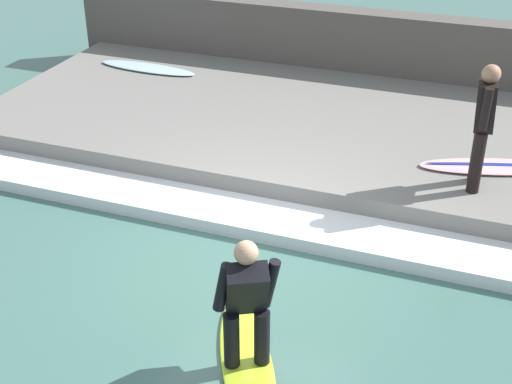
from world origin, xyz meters
The scene contains 9 objects.
ground_plane centered at (0.00, 0.00, 0.00)m, with size 28.00×28.00×0.00m, color #426B60.
concrete_ledge centered at (3.28, 0.00, 0.20)m, with size 4.40×10.53×0.40m, color slate.
back_wall centered at (5.73, 0.00, 0.72)m, with size 0.50×11.06×1.45m, color #544F49.
wave_foam_crest centered at (0.69, 0.00, 0.09)m, with size 0.79×10.00×0.17m, color silver.
surfboard_riding centered at (-1.75, -0.67, 0.03)m, with size 1.99×1.37×0.06m.
surfer_riding centered at (-1.75, -0.67, 0.81)m, with size 0.55×0.57×1.35m.
surfer_waiting_near centered at (1.90, -2.33, 1.30)m, with size 0.54×0.27×1.60m.
surfboard_waiting_near centered at (2.48, -2.51, 0.43)m, with size 1.04×1.96×0.07m.
surfboard_spare centered at (4.37, 3.59, 0.43)m, with size 0.53×1.91×0.06m.
Camera 1 is at (-6.47, -2.51, 4.73)m, focal length 50.00 mm.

